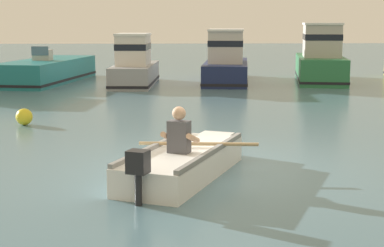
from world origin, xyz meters
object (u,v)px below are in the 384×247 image
at_px(moored_boat_teal, 48,71).
at_px(mooring_buoy, 24,117).
at_px(rowboat_with_person, 184,161).
at_px(moored_boat_grey, 134,66).
at_px(moored_boat_navy, 226,63).
at_px(moored_boat_green, 320,60).

relative_size(moored_boat_teal, mooring_buoy, 17.09).
bearing_deg(moored_boat_teal, rowboat_with_person, -72.10).
distance_m(moored_boat_teal, moored_boat_grey, 3.99).
distance_m(rowboat_with_person, moored_boat_grey, 14.53).
bearing_deg(moored_boat_navy, mooring_buoy, -120.56).
bearing_deg(moored_boat_green, rowboat_with_person, -112.33).
bearing_deg(rowboat_with_person, moored_boat_green, 67.67).
relative_size(moored_boat_navy, moored_boat_green, 1.06).
distance_m(moored_boat_teal, moored_boat_navy, 7.51).
distance_m(rowboat_with_person, mooring_buoy, 6.38).
bearing_deg(moored_boat_grey, moored_boat_navy, 15.44).
xyz_separation_m(moored_boat_grey, moored_boat_green, (7.77, 0.97, 0.15)).
bearing_deg(moored_boat_teal, moored_boat_grey, -21.35).
bearing_deg(moored_boat_grey, rowboat_with_person, -84.34).
xyz_separation_m(rowboat_with_person, moored_boat_green, (6.33, 15.42, 0.66)).
bearing_deg(mooring_buoy, moored_boat_navy, 59.44).
height_order(rowboat_with_person, moored_boat_teal, moored_boat_teal).
bearing_deg(moored_boat_green, moored_boat_grey, -172.88).
height_order(moored_boat_teal, mooring_buoy, moored_boat_teal).
distance_m(rowboat_with_person, moored_boat_teal, 16.71).
distance_m(moored_boat_navy, moored_boat_green, 3.98).
relative_size(moored_boat_teal, moored_boat_green, 1.23).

